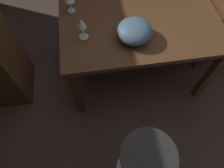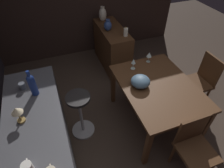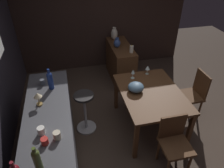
{
  "view_description": "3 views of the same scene",
  "coord_description": "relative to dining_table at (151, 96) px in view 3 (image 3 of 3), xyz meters",
  "views": [
    {
      "loc": [
        0.58,
        1.0,
        1.86
      ],
      "look_at": [
        0.49,
        0.44,
        0.85
      ],
      "focal_mm": 32.0,
      "sensor_mm": 36.0,
      "label": 1
    },
    {
      "loc": [
        -1.33,
        1.0,
        2.46
      ],
      "look_at": [
        0.31,
        0.39,
        0.84
      ],
      "focal_mm": 30.16,
      "sensor_mm": 36.0,
      "label": 2
    },
    {
      "loc": [
        -2.3,
        1.0,
        2.76
      ],
      "look_at": [
        0.28,
        0.4,
        0.92
      ],
      "focal_mm": 33.88,
      "sensor_mm": 36.0,
      "label": 3
    }
  ],
  "objects": [
    {
      "name": "ground_plane",
      "position": [
        -0.18,
        0.22,
        -0.66
      ],
      "size": [
        9.0,
        9.0,
        0.0
      ],
      "primitive_type": "plane",
      "color": "#47382D"
    },
    {
      "name": "wall_side_right",
      "position": [
        2.37,
        0.52,
        0.64
      ],
      "size": [
        0.1,
        4.4,
        2.6
      ],
      "primitive_type": "cube",
      "color": "#33231E",
      "rests_on": "ground_plane"
    },
    {
      "name": "dining_table",
      "position": [
        0.0,
        0.0,
        0.0
      ],
      "size": [
        1.27,
        0.96,
        0.74
      ],
      "color": "#56351E",
      "rests_on": "ground_plane"
    },
    {
      "name": "kitchen_counter",
      "position": [
        -0.34,
        1.58,
        -0.21
      ],
      "size": [
        2.1,
        0.6,
        0.9
      ],
      "primitive_type": "cube",
      "color": "#4C4C51",
      "rests_on": "ground_plane"
    },
    {
      "name": "sideboard_cabinet",
      "position": [
        1.62,
        0.07,
        -0.25
      ],
      "size": [
        1.1,
        0.44,
        0.82
      ],
      "primitive_type": "cube",
      "color": "#56351E",
      "rests_on": "ground_plane"
    },
    {
      "name": "chair_near_window",
      "position": [
        -0.79,
        -0.05,
        -0.19
      ],
      "size": [
        0.4,
        0.4,
        0.83
      ],
      "color": "#56351E",
      "rests_on": "ground_plane"
    },
    {
      "name": "chair_by_doorway",
      "position": [
        0.1,
        -0.87,
        -0.17
      ],
      "size": [
        0.4,
        0.4,
        0.89
      ],
      "color": "#56351E",
      "rests_on": "ground_plane"
    },
    {
      "name": "bar_stool",
      "position": [
        0.17,
        1.06,
        -0.26
      ],
      "size": [
        0.34,
        0.34,
        0.74
      ],
      "color": "#262323",
      "rests_on": "ground_plane"
    },
    {
      "name": "wine_glass_left",
      "position": [
        0.45,
        0.17,
        0.21
      ],
      "size": [
        0.07,
        0.07,
        0.17
      ],
      "color": "silver",
      "rests_on": "dining_table"
    },
    {
      "name": "wine_glass_right",
      "position": [
        0.53,
        -0.13,
        0.21
      ],
      "size": [
        0.08,
        0.08,
        0.17
      ],
      "color": "silver",
      "rests_on": "dining_table"
    },
    {
      "name": "fruit_bowl",
      "position": [
        0.09,
        0.23,
        0.15
      ],
      "size": [
        0.25,
        0.25,
        0.14
      ],
      "primitive_type": "ellipsoid",
      "color": "slate",
      "rests_on": "dining_table"
    },
    {
      "name": "wine_bottle_olive",
      "position": [
        -1.12,
        1.63,
        0.39
      ],
      "size": [
        0.08,
        0.08,
        0.3
      ],
      "color": "#475623",
      "rests_on": "kitchen_counter"
    },
    {
      "name": "wine_bottle_cobalt",
      "position": [
        0.23,
        1.52,
        0.4
      ],
      "size": [
        0.08,
        0.08,
        0.33
      ],
      "color": "navy",
      "rests_on": "kitchen_counter"
    },
    {
      "name": "cup_red",
      "position": [
        -0.82,
        1.59,
        0.28
      ],
      "size": [
        0.12,
        0.08,
        0.08
      ],
      "color": "red",
      "rests_on": "kitchen_counter"
    },
    {
      "name": "cup_slate",
      "position": [
        0.37,
        1.65,
        0.29
      ],
      "size": [
        0.11,
        0.07,
        0.09
      ],
      "color": "#515660",
      "rests_on": "kitchen_counter"
    },
    {
      "name": "cup_white",
      "position": [
        -0.66,
        1.63,
        0.29
      ],
      "size": [
        0.12,
        0.09,
        0.1
      ],
      "color": "white",
      "rests_on": "kitchen_counter"
    },
    {
      "name": "cup_cream",
      "position": [
        -0.77,
        1.45,
        0.29
      ],
      "size": [
        0.12,
        0.09,
        0.1
      ],
      "color": "beige",
      "rests_on": "kitchen_counter"
    },
    {
      "name": "counter_lamp",
      "position": [
        -0.12,
        1.68,
        0.38
      ],
      "size": [
        0.11,
        0.11,
        0.2
      ],
      "color": "#A58447",
      "rests_on": "kitchen_counter"
    },
    {
      "name": "pillar_candle_tall",
      "position": [
        1.27,
        -0.06,
        0.24
      ],
      "size": [
        0.08,
        0.08,
        0.17
      ],
      "color": "white",
      "rests_on": "sideboard_cabinet"
    },
    {
      "name": "vase_ceramic_blue",
      "position": [
        1.57,
        0.17,
        0.26
      ],
      "size": [
        0.14,
        0.14,
        0.21
      ],
      "color": "#334C8C",
      "rests_on": "sideboard_cabinet"
    },
    {
      "name": "vase_ceramic_ivory",
      "position": [
        2.0,
        0.12,
        0.3
      ],
      "size": [
        0.15,
        0.15,
        0.29
      ],
      "color": "beige",
      "rests_on": "sideboard_cabinet"
    }
  ]
}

